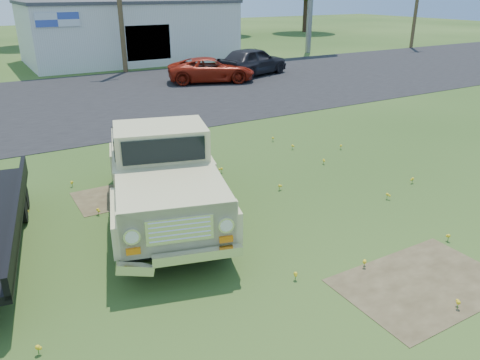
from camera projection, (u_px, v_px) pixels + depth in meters
name	position (u px, v px, depth m)	size (l,w,h in m)	color
ground	(261.00, 234.00, 10.02)	(140.00, 140.00, 0.00)	#223F14
asphalt_lot	(89.00, 100.00, 22.00)	(90.00, 14.00, 0.02)	black
dirt_patch_a	(423.00, 284.00, 8.33)	(3.00, 2.00, 0.01)	#443924
dirt_patch_b	(121.00, 196.00, 11.88)	(2.20, 1.60, 0.01)	#443924
commercial_building	(129.00, 30.00, 33.58)	(14.20, 8.20, 4.15)	silver
vintage_pickup_truck	(163.00, 172.00, 10.41)	(2.32, 5.97, 2.17)	#C8C286
red_pickup	(211.00, 70.00, 26.09)	(2.21, 4.80, 1.33)	maroon
dark_sedan	(252.00, 61.00, 28.04)	(1.97, 4.91, 1.67)	black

